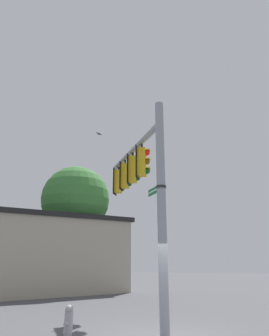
{
  "coord_description": "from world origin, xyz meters",
  "views": [
    {
      "loc": [
        8.98,
        1.12,
        2.09
      ],
      "look_at": [
        -2.11,
        -1.3,
        5.5
      ],
      "focal_mm": 32.29,
      "sensor_mm": 36.0,
      "label": 1
    }
  ],
  "objects_px": {
    "traffic_light_nearest_pole": "(142,162)",
    "street_name_sign": "(158,189)",
    "bird_flying": "(99,134)",
    "traffic_light_mid_inner": "(133,169)",
    "fire_hydrant": "(69,321)",
    "traffic_light_arm_end": "(119,181)",
    "traffic_light_mid_outer": "(126,176)"
  },
  "relations": [
    {
      "from": "traffic_light_nearest_pole",
      "to": "street_name_sign",
      "type": "xyz_separation_m",
      "value": [
        1.19,
        0.71,
        -1.31
      ]
    },
    {
      "from": "traffic_light_nearest_pole",
      "to": "bird_flying",
      "type": "distance_m",
      "value": 4.27
    },
    {
      "from": "traffic_light_mid_inner",
      "to": "fire_hydrant",
      "type": "bearing_deg",
      "value": -27.44
    },
    {
      "from": "traffic_light_mid_inner",
      "to": "traffic_light_arm_end",
      "type": "distance_m",
      "value": 2.06
    },
    {
      "from": "traffic_light_arm_end",
      "to": "bird_flying",
      "type": "distance_m",
      "value": 2.57
    },
    {
      "from": "traffic_light_arm_end",
      "to": "traffic_light_mid_inner",
      "type": "bearing_deg",
      "value": 31.54
    },
    {
      "from": "fire_hydrant",
      "to": "traffic_light_nearest_pole",
      "type": "bearing_deg",
      "value": 131.59
    },
    {
      "from": "traffic_light_arm_end",
      "to": "fire_hydrant",
      "type": "xyz_separation_m",
      "value": [
        4.27,
        -0.23,
        -5.08
      ]
    },
    {
      "from": "traffic_light_nearest_pole",
      "to": "bird_flying",
      "type": "height_order",
      "value": "bird_flying"
    },
    {
      "from": "bird_flying",
      "to": "traffic_light_mid_inner",
      "type": "bearing_deg",
      "value": 52.98
    },
    {
      "from": "traffic_light_nearest_pole",
      "to": "bird_flying",
      "type": "xyz_separation_m",
      "value": [
        -2.43,
        -2.59,
        2.37
      ]
    },
    {
      "from": "street_name_sign",
      "to": "traffic_light_mid_outer",
      "type": "bearing_deg",
      "value": -148.76
    },
    {
      "from": "traffic_light_arm_end",
      "to": "street_name_sign",
      "type": "relative_size",
      "value": 1.26
    },
    {
      "from": "traffic_light_mid_inner",
      "to": "street_name_sign",
      "type": "relative_size",
      "value": 1.26
    },
    {
      "from": "traffic_light_mid_inner",
      "to": "bird_flying",
      "type": "xyz_separation_m",
      "value": [
        -1.55,
        -2.05,
        2.37
      ]
    },
    {
      "from": "street_name_sign",
      "to": "bird_flying",
      "type": "relative_size",
      "value": 4.35
    },
    {
      "from": "traffic_light_mid_outer",
      "to": "traffic_light_nearest_pole",
      "type": "bearing_deg",
      "value": 31.54
    },
    {
      "from": "traffic_light_arm_end",
      "to": "fire_hydrant",
      "type": "relative_size",
      "value": 1.59
    },
    {
      "from": "bird_flying",
      "to": "fire_hydrant",
      "type": "xyz_separation_m",
      "value": [
        4.06,
        0.75,
        -7.45
      ]
    },
    {
      "from": "street_name_sign",
      "to": "traffic_light_mid_inner",
      "type": "bearing_deg",
      "value": -148.89
    },
    {
      "from": "bird_flying",
      "to": "fire_hydrant",
      "type": "bearing_deg",
      "value": 10.44
    },
    {
      "from": "traffic_light_nearest_pole",
      "to": "bird_flying",
      "type": "relative_size",
      "value": 5.5
    },
    {
      "from": "traffic_light_arm_end",
      "to": "bird_flying",
      "type": "height_order",
      "value": "bird_flying"
    },
    {
      "from": "traffic_light_mid_outer",
      "to": "street_name_sign",
      "type": "distance_m",
      "value": 3.68
    },
    {
      "from": "traffic_light_nearest_pole",
      "to": "bird_flying",
      "type": "bearing_deg",
      "value": -133.1
    },
    {
      "from": "traffic_light_mid_outer",
      "to": "fire_hydrant",
      "type": "distance_m",
      "value": 6.16
    },
    {
      "from": "traffic_light_arm_end",
      "to": "fire_hydrant",
      "type": "bearing_deg",
      "value": -3.06
    },
    {
      "from": "traffic_light_mid_inner",
      "to": "traffic_light_arm_end",
      "type": "xyz_separation_m",
      "value": [
        -1.76,
        -1.08,
        0.0
      ]
    },
    {
      "from": "traffic_light_nearest_pole",
      "to": "traffic_light_arm_end",
      "type": "relative_size",
      "value": 1.0
    },
    {
      "from": "traffic_light_arm_end",
      "to": "street_name_sign",
      "type": "bearing_deg",
      "value": 31.31
    },
    {
      "from": "traffic_light_mid_outer",
      "to": "traffic_light_arm_end",
      "type": "bearing_deg",
      "value": -148.46
    },
    {
      "from": "traffic_light_nearest_pole",
      "to": "traffic_light_mid_inner",
      "type": "xyz_separation_m",
      "value": [
        -0.88,
        -0.54,
        0.0
      ]
    }
  ]
}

